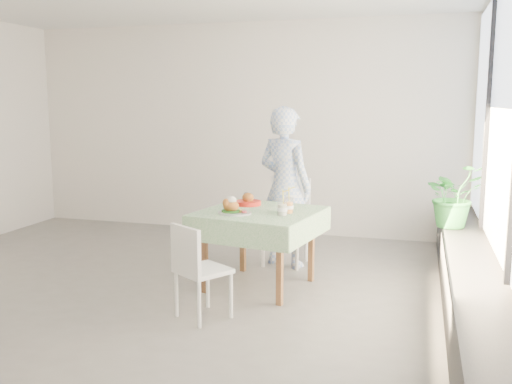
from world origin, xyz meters
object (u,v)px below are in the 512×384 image
(chair_far, at_px, (286,238))
(potted_plant, at_px, (453,195))
(cafe_table, at_px, (260,240))
(juice_cup_orange, at_px, (288,206))
(diner, at_px, (285,187))
(main_dish, at_px, (233,208))
(chair_near, at_px, (202,289))

(chair_far, relative_size, potted_plant, 1.44)
(cafe_table, xyz_separation_m, juice_cup_orange, (0.28, -0.04, 0.35))
(chair_far, height_order, potted_plant, potted_plant)
(diner, xyz_separation_m, main_dish, (-0.25, -1.01, -0.06))
(juice_cup_orange, bearing_deg, main_dish, -160.10)
(cafe_table, xyz_separation_m, chair_far, (0.06, 0.84, -0.17))
(chair_near, xyz_separation_m, juice_cup_orange, (0.52, 0.86, 0.56))
(diner, bearing_deg, chair_far, -73.84)
(main_dish, relative_size, potted_plant, 0.49)
(main_dish, bearing_deg, cafe_table, 47.72)
(diner, distance_m, juice_cup_orange, 0.87)
(diner, bearing_deg, potted_plant, -154.41)
(cafe_table, distance_m, potted_plant, 2.03)
(cafe_table, relative_size, chair_near, 1.53)
(main_dish, distance_m, juice_cup_orange, 0.51)
(chair_near, distance_m, main_dish, 0.88)
(chair_near, bearing_deg, juice_cup_orange, 59.01)
(chair_far, distance_m, chair_near, 1.76)
(cafe_table, relative_size, chair_far, 1.30)
(chair_far, height_order, diner, diner)
(chair_near, relative_size, juice_cup_orange, 2.76)
(main_dish, bearing_deg, chair_near, -93.15)
(chair_near, height_order, main_dish, main_dish)
(juice_cup_orange, distance_m, potted_plant, 1.77)
(diner, relative_size, potted_plant, 2.65)
(cafe_table, relative_size, diner, 0.70)
(cafe_table, xyz_separation_m, chair_near, (-0.23, -0.90, -0.22))
(chair_far, height_order, main_dish, chair_far)
(main_dish, xyz_separation_m, potted_plant, (1.97, 1.14, 0.03))
(chair_near, relative_size, potted_plant, 1.22)
(main_dish, bearing_deg, juice_cup_orange, 19.90)
(main_dish, height_order, juice_cup_orange, juice_cup_orange)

